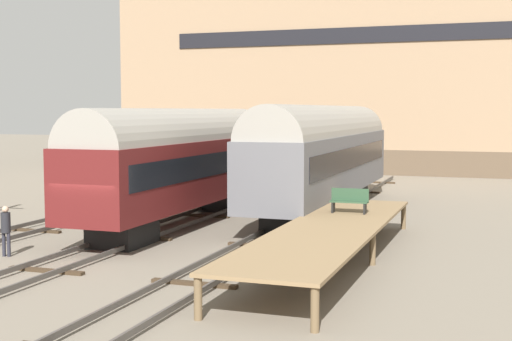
{
  "coord_description": "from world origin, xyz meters",
  "views": [
    {
      "loc": [
        13.13,
        -21.12,
        4.95
      ],
      "look_at": [
        2.47,
        9.4,
        2.2
      ],
      "focal_mm": 50.0,
      "sensor_mm": 36.0,
      "label": 1
    }
  ],
  "objects_px": {
    "train_car_grey": "(324,152)",
    "train_car_maroon": "(181,159)",
    "bench": "(349,200)",
    "person_worker": "(6,226)"
  },
  "relations": [
    {
      "from": "train_car_grey",
      "to": "train_car_maroon",
      "type": "bearing_deg",
      "value": -131.9
    },
    {
      "from": "bench",
      "to": "train_car_grey",
      "type": "bearing_deg",
      "value": 110.83
    },
    {
      "from": "train_car_grey",
      "to": "person_worker",
      "type": "xyz_separation_m",
      "value": [
        -7.64,
        -13.61,
        -1.91
      ]
    },
    {
      "from": "train_car_maroon",
      "to": "train_car_grey",
      "type": "bearing_deg",
      "value": 48.1
    },
    {
      "from": "bench",
      "to": "person_worker",
      "type": "bearing_deg",
      "value": -149.48
    },
    {
      "from": "train_car_grey",
      "to": "bench",
      "type": "height_order",
      "value": "train_car_grey"
    },
    {
      "from": "train_car_maroon",
      "to": "person_worker",
      "type": "bearing_deg",
      "value": -108.4
    },
    {
      "from": "train_car_maroon",
      "to": "bench",
      "type": "height_order",
      "value": "train_car_maroon"
    },
    {
      "from": "train_car_grey",
      "to": "train_car_maroon",
      "type": "distance_m",
      "value": 7.41
    },
    {
      "from": "train_car_maroon",
      "to": "bench",
      "type": "distance_m",
      "value": 8.1
    }
  ]
}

